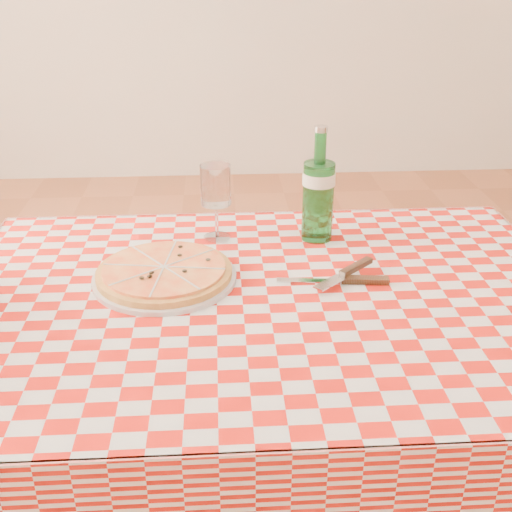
{
  "coord_description": "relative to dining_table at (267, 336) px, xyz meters",
  "views": [
    {
      "loc": [
        -0.09,
        -1.14,
        1.4
      ],
      "look_at": [
        -0.02,
        0.06,
        0.82
      ],
      "focal_mm": 45.0,
      "sensor_mm": 36.0,
      "label": 1
    }
  ],
  "objects": [
    {
      "name": "dining_table",
      "position": [
        0.0,
        0.0,
        0.0
      ],
      "size": [
        1.2,
        0.8,
        0.75
      ],
      "color": "brown",
      "rests_on": "ground"
    },
    {
      "name": "tablecloth",
      "position": [
        0.0,
        0.0,
        0.09
      ],
      "size": [
        1.3,
        0.9,
        0.01
      ],
      "primitive_type": "cube",
      "color": "#A9120A",
      "rests_on": "dining_table"
    },
    {
      "name": "pizza_plate",
      "position": [
        -0.21,
        0.08,
        0.12
      ],
      "size": [
        0.35,
        0.35,
        0.04
      ],
      "primitive_type": null,
      "rotation": [
        0.0,
        0.0,
        -0.15
      ],
      "color": "#B9813D",
      "rests_on": "tablecloth"
    },
    {
      "name": "water_bottle",
      "position": [
        0.14,
        0.27,
        0.24
      ],
      "size": [
        0.09,
        0.09,
        0.28
      ],
      "primitive_type": null,
      "rotation": [
        0.0,
        0.0,
        -0.23
      ],
      "color": "#186324",
      "rests_on": "tablecloth"
    },
    {
      "name": "wine_glass",
      "position": [
        -0.1,
        0.29,
        0.19
      ],
      "size": [
        0.09,
        0.09,
        0.19
      ],
      "primitive_type": null,
      "rotation": [
        0.0,
        0.0,
        -0.3
      ],
      "color": "white",
      "rests_on": "tablecloth"
    },
    {
      "name": "cutlery",
      "position": [
        0.16,
        0.04,
        0.11
      ],
      "size": [
        0.31,
        0.29,
        0.03
      ],
      "primitive_type": null,
      "rotation": [
        0.0,
        0.0,
        0.38
      ],
      "color": "silver",
      "rests_on": "tablecloth"
    }
  ]
}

